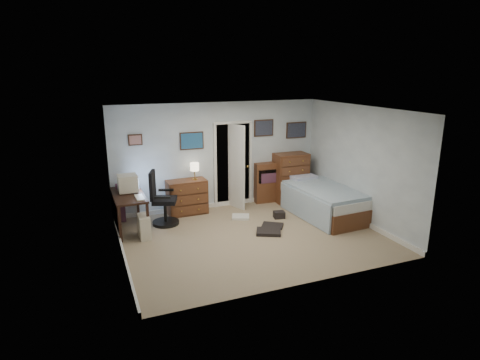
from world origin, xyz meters
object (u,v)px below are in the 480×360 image
computer_desk (124,203)px  bed (322,200)px  tall_dresser (291,177)px  low_dresser (187,197)px  office_chair (162,204)px

computer_desk → bed: (4.27, -0.72, -0.24)m
tall_dresser → low_dresser: bearing=-179.9°
tall_dresser → bed: 1.23m
tall_dresser → bed: size_ratio=0.53×
office_chair → tall_dresser: (3.33, 0.44, 0.15)m
computer_desk → tall_dresser: (4.10, 0.47, 0.02)m
office_chair → bed: bearing=7.4°
office_chair → bed: 3.59m
bed → office_chair: bearing=164.5°
office_chair → tall_dresser: 3.36m
low_dresser → tall_dresser: bearing=-2.0°
low_dresser → tall_dresser: 2.67m
office_chair → tall_dresser: bearing=26.9°
low_dresser → office_chair: bearing=-146.7°
computer_desk → low_dresser: low_dresser is taller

